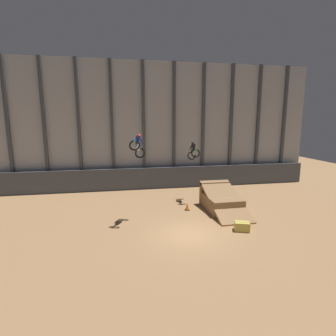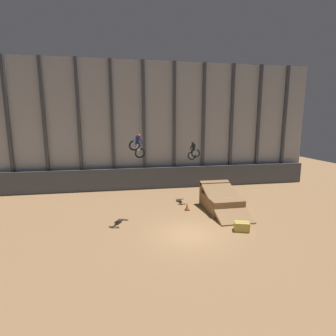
{
  "view_description": "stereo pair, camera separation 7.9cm",
  "coord_description": "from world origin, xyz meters",
  "px_view_note": "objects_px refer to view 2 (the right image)",
  "views": [
    {
      "loc": [
        -3.98,
        -14.22,
        6.71
      ],
      "look_at": [
        -0.2,
        5.78,
        3.04
      ],
      "focal_mm": 28.0,
      "sensor_mm": 36.0,
      "label": 1
    },
    {
      "loc": [
        -3.9,
        -14.24,
        6.71
      ],
      "look_at": [
        -0.2,
        5.78,
        3.04
      ],
      "focal_mm": 28.0,
      "sensor_mm": 36.0,
      "label": 2
    }
  ],
  "objects_px": {
    "rider_bike_right_air": "(193,152)",
    "traffic_cone_near_ramp": "(187,207)",
    "dirt_ramp": "(221,200)",
    "rider_bike_left_air": "(138,146)",
    "hay_bale_trackside": "(242,227)"
  },
  "relations": [
    {
      "from": "hay_bale_trackside",
      "to": "rider_bike_right_air",
      "type": "bearing_deg",
      "value": 100.52
    },
    {
      "from": "rider_bike_left_air",
      "to": "rider_bike_right_air",
      "type": "height_order",
      "value": "rider_bike_left_air"
    },
    {
      "from": "rider_bike_right_air",
      "to": "traffic_cone_near_ramp",
      "type": "height_order",
      "value": "rider_bike_right_air"
    },
    {
      "from": "dirt_ramp",
      "to": "rider_bike_right_air",
      "type": "xyz_separation_m",
      "value": [
        -1.49,
        2.56,
        3.51
      ]
    },
    {
      "from": "rider_bike_right_air",
      "to": "traffic_cone_near_ramp",
      "type": "distance_m",
      "value": 4.71
    },
    {
      "from": "dirt_ramp",
      "to": "hay_bale_trackside",
      "type": "xyz_separation_m",
      "value": [
        -0.24,
        -4.14,
        -0.39
      ]
    },
    {
      "from": "hay_bale_trackside",
      "to": "rider_bike_left_air",
      "type": "bearing_deg",
      "value": 154.62
    },
    {
      "from": "rider_bike_right_air",
      "to": "hay_bale_trackside",
      "type": "relative_size",
      "value": 1.64
    },
    {
      "from": "dirt_ramp",
      "to": "traffic_cone_near_ramp",
      "type": "relative_size",
      "value": 8.54
    },
    {
      "from": "dirt_ramp",
      "to": "traffic_cone_near_ramp",
      "type": "distance_m",
      "value": 2.63
    },
    {
      "from": "traffic_cone_near_ramp",
      "to": "hay_bale_trackside",
      "type": "distance_m",
      "value": 4.92
    },
    {
      "from": "rider_bike_left_air",
      "to": "rider_bike_right_air",
      "type": "xyz_separation_m",
      "value": [
        4.87,
        3.81,
        -0.92
      ]
    },
    {
      "from": "rider_bike_left_air",
      "to": "rider_bike_right_air",
      "type": "distance_m",
      "value": 6.25
    },
    {
      "from": "dirt_ramp",
      "to": "rider_bike_left_air",
      "type": "height_order",
      "value": "rider_bike_left_air"
    },
    {
      "from": "rider_bike_left_air",
      "to": "hay_bale_trackside",
      "type": "height_order",
      "value": "rider_bike_left_air"
    }
  ]
}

